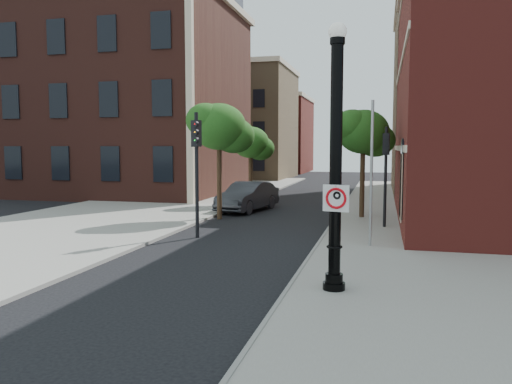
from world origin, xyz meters
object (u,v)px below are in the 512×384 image
(parked_car, at_px, (248,196))
(traffic_signal_left, at_px, (197,154))
(traffic_signal_right, at_px, (386,161))
(lamppost, at_px, (336,172))
(no_parking_sign, at_px, (336,198))

(parked_car, xyz_separation_m, traffic_signal_left, (0.24, -8.40, 2.49))
(traffic_signal_right, bearing_deg, parked_car, 155.24)
(lamppost, distance_m, no_parking_sign, 0.63)
(no_parking_sign, bearing_deg, traffic_signal_left, 143.91)
(lamppost, xyz_separation_m, traffic_signal_left, (-5.93, 6.24, 0.32))
(no_parking_sign, relative_size, traffic_signal_right, 0.14)
(no_parking_sign, distance_m, traffic_signal_right, 10.31)
(lamppost, bearing_deg, traffic_signal_left, 133.53)
(no_parking_sign, distance_m, parked_car, 16.13)
(parked_car, xyz_separation_m, traffic_signal_right, (7.37, -4.59, 2.17))
(no_parking_sign, bearing_deg, traffic_signal_right, 94.46)
(no_parking_sign, xyz_separation_m, parked_car, (-6.20, 14.81, -1.56))
(parked_car, relative_size, traffic_signal_right, 1.11)
(no_parking_sign, xyz_separation_m, traffic_signal_right, (1.17, 10.22, 0.61))
(no_parking_sign, relative_size, parked_car, 0.13)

